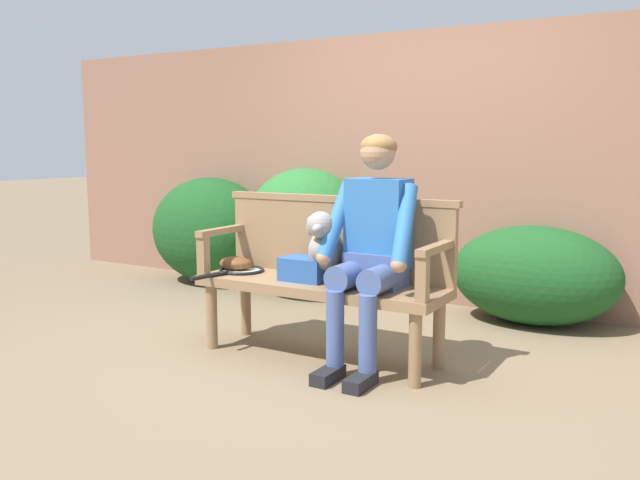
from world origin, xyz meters
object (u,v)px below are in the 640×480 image
dog_on_bench (325,246)px  baseball_glove (236,263)px  garden_bench (320,292)px  sports_bag (305,269)px  person_seated (372,241)px  tennis_racket (239,271)px

dog_on_bench → baseball_glove: (-0.69, 0.04, -0.17)m
garden_bench → sports_bag: bearing=-168.0°
garden_bench → dog_on_bench: (0.04, -0.01, 0.28)m
dog_on_bench → person_seated: bearing=-0.6°
person_seated → sports_bag: person_seated is taller
person_seated → tennis_racket: (-0.95, 0.00, -0.26)m
garden_bench → baseball_glove: size_ratio=6.99×
person_seated → sports_bag: size_ratio=4.79×
person_seated → baseball_glove: bearing=177.5°
sports_bag → baseball_glove: bearing=174.6°
baseball_glove → dog_on_bench: bearing=-13.5°
garden_bench → dog_on_bench: 0.29m
dog_on_bench → tennis_racket: 0.67m
sports_bag → dog_on_bench: bearing=5.3°
garden_bench → sports_bag: 0.17m
garden_bench → tennis_racket: tennis_racket is taller
person_seated → dog_on_bench: (-0.31, 0.00, -0.05)m
garden_bench → sports_bag: size_ratio=5.49×
sports_bag → tennis_racket: bearing=179.0°
dog_on_bench → garden_bench: bearing=168.3°
tennis_racket → baseball_glove: 0.08m
garden_bench → sports_bag: (-0.09, -0.02, 0.14)m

